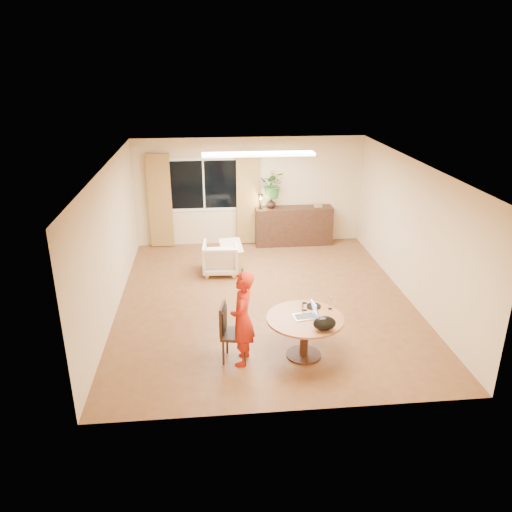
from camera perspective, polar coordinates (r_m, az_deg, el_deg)
The scene contains 24 objects.
floor at distance 9.58m, azimuth 1.00°, elevation -5.02°, with size 6.50×6.50×0.00m, color brown.
ceiling at distance 8.73m, azimuth 1.11°, elevation 10.42°, with size 6.50×6.50×0.00m, color white.
wall_back at distance 12.17m, azimuth -0.74°, elevation 7.38°, with size 5.50×5.50×0.00m, color #D7B58B.
wall_left at distance 9.18m, azimuth -16.26°, elevation 1.69°, with size 6.50×6.50×0.00m, color #D7B58B.
wall_right at distance 9.77m, azimuth 17.30°, elevation 2.76°, with size 6.50×6.50×0.00m, color #D7B58B.
window at distance 12.06m, azimuth -6.00°, elevation 8.11°, with size 1.70×0.03×1.30m.
curtain_left at distance 12.13m, azimuth -10.92°, elevation 6.18°, with size 0.55×0.08×2.25m, color brown.
curtain_right at distance 12.12m, azimuth -0.93°, elevation 6.55°, with size 0.55×0.08×2.25m, color brown.
ceiling_panel at distance 9.91m, azimuth 0.28°, elevation 11.57°, with size 2.20×0.35×0.05m, color white.
dining_table at distance 7.67m, azimuth 5.59°, elevation -7.94°, with size 1.17×1.17×0.67m.
dining_chair at distance 7.58m, azimuth -2.34°, elevation -8.76°, with size 0.44×0.41×0.93m, color black, non-canonical shape.
child at distance 7.39m, azimuth -1.56°, elevation -7.16°, with size 0.35×0.54×1.48m, color red.
laptop at distance 7.56m, azimuth 5.61°, elevation -6.17°, with size 0.36×0.24×0.24m, color #B7B7BC, non-canonical shape.
tumbler at distance 7.79m, azimuth 5.56°, elevation -5.77°, with size 0.08×0.08×0.12m, color white, non-canonical shape.
wine_glass at distance 7.85m, azimuth 8.50°, elevation -5.37°, with size 0.07×0.07×0.19m, color white, non-canonical shape.
pot_lid at distance 7.92m, azimuth 6.61°, elevation -5.66°, with size 0.23×0.23×0.04m, color white, non-canonical shape.
handbag at distance 7.24m, azimuth 7.84°, elevation -7.65°, with size 0.33×0.19×0.22m, color black, non-canonical shape.
armchair at distance 10.66m, azimuth -4.06°, elevation -0.19°, with size 0.73×0.76×0.69m, color beige.
throw at distance 10.50m, azimuth -2.88°, elevation 1.57°, with size 0.45×0.55×0.03m, color beige, non-canonical shape.
sideboard at distance 12.31m, azimuth 4.32°, elevation 3.46°, with size 1.88×0.46×0.94m, color black.
vase at distance 12.05m, azimuth 1.71°, elevation 6.07°, with size 0.24×0.24×0.25m, color black.
bouquet at distance 11.95m, azimuth 1.98°, elevation 8.17°, with size 0.59×0.51×0.66m, color #356C28.
book_stack at distance 12.27m, azimuth 7.10°, elevation 5.79°, with size 0.20×0.15×0.08m, color olive, non-canonical shape.
desk_lamp at distance 11.96m, azimuth 0.52°, elevation 6.25°, with size 0.15×0.15×0.37m, color black, non-canonical shape.
Camera 1 is at (-1.01, -8.50, 4.30)m, focal length 35.00 mm.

